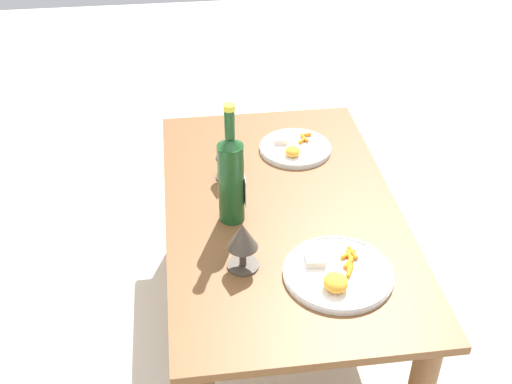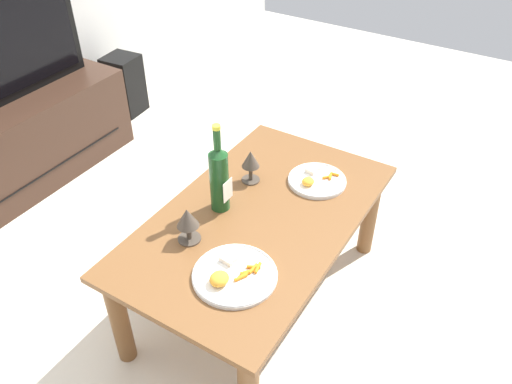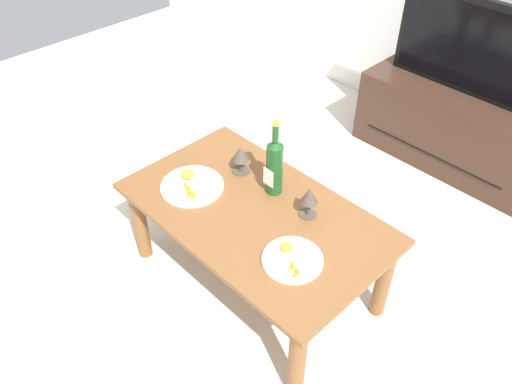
% 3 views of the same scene
% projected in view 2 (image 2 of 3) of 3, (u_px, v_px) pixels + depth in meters
% --- Properties ---
extents(ground_plane, '(6.40, 6.40, 0.00)m').
position_uv_depth(ground_plane, '(258.00, 296.00, 2.28)').
color(ground_plane, beige).
extents(dining_table, '(1.18, 0.69, 0.47)m').
position_uv_depth(dining_table, '(258.00, 231.00, 2.05)').
color(dining_table, brown).
rests_on(dining_table, ground_plane).
extents(tv_stand, '(1.13, 0.48, 0.48)m').
position_uv_depth(tv_stand, '(26.00, 137.00, 2.87)').
color(tv_stand, '#382319').
rests_on(tv_stand, ground_plane).
extents(floor_speaker, '(0.22, 0.22, 0.39)m').
position_uv_depth(floor_speaker, '(125.00, 85.00, 3.47)').
color(floor_speaker, black).
rests_on(floor_speaker, ground_plane).
extents(wine_bottle, '(0.07, 0.08, 0.37)m').
position_uv_depth(wine_bottle, '(219.00, 177.00, 1.94)').
color(wine_bottle, '#19471E').
rests_on(wine_bottle, dining_table).
extents(goblet_left, '(0.08, 0.08, 0.14)m').
position_uv_depth(goblet_left, '(188.00, 220.00, 1.83)').
color(goblet_left, '#473D33').
rests_on(goblet_left, dining_table).
extents(goblet_right, '(0.08, 0.08, 0.15)m').
position_uv_depth(goblet_right, '(251.00, 161.00, 2.11)').
color(goblet_right, '#473D33').
rests_on(goblet_right, dining_table).
extents(dinner_plate_left, '(0.29, 0.29, 0.05)m').
position_uv_depth(dinner_plate_left, '(234.00, 274.00, 1.74)').
color(dinner_plate_left, white).
rests_on(dinner_plate_left, dining_table).
extents(dinner_plate_right, '(0.24, 0.24, 0.04)m').
position_uv_depth(dinner_plate_right, '(316.00, 180.00, 2.16)').
color(dinner_plate_right, white).
rests_on(dinner_plate_right, dining_table).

